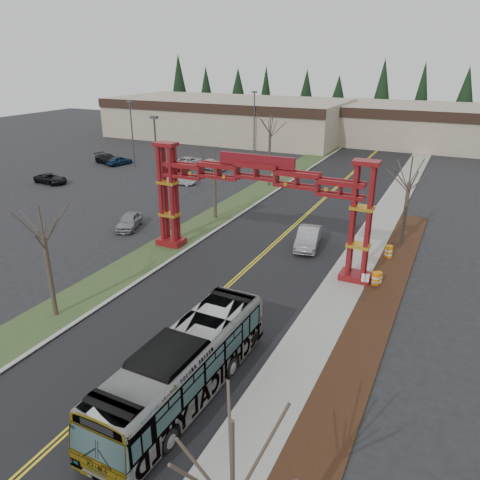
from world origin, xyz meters
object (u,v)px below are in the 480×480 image
Objects in this scene: bare_tree_right_far at (409,183)px; street_sign at (365,282)px; parked_car_mid_a at (176,169)px; bare_tree_median_mid at (214,168)px; barrel_north at (389,252)px; retail_building_east at (446,126)px; parked_car_far_c at (108,159)px; parked_car_far_a at (212,165)px; bare_tree_median_near at (43,237)px; parked_car_near_c at (51,179)px; light_pole_near at (156,155)px; transit_bus at (184,367)px; silver_sedan at (308,238)px; parked_car_mid_b at (120,160)px; gateway_arch at (256,189)px; light_pole_far at (254,117)px; barrel_mid at (378,278)px; barrel_south at (376,279)px; parked_car_far_b at (189,161)px; parked_car_near_a at (129,221)px; retail_building_west at (228,118)px; bare_tree_median_far at (270,134)px; light_pole_mid at (132,129)px.

street_sign is (-0.78, -12.06, -3.96)m from bare_tree_right_far.
parked_car_mid_a is at bearing 140.67° from street_sign.
parked_car_mid_a is 0.58× the size of bare_tree_right_far.
bare_tree_median_mid is 6.57× the size of barrel_north.
parked_car_far_c is at bearing -139.40° from retail_building_east.
parked_car_far_a is 3.95× the size of barrel_north.
parked_car_mid_a is at bearing -129.42° from retail_building_east.
parked_car_near_c is at bearing 136.81° from bare_tree_median_near.
retail_building_east is at bearing 63.99° from light_pole_near.
transit_bus is 1.63× the size of bare_tree_median_near.
retail_building_east is at bearing 89.31° from street_sign.
silver_sedan is at bearing -99.42° from parked_car_far_c.
parked_car_near_c is 1.05× the size of parked_car_far_a.
parked_car_mid_b reaches higher than parked_car_mid_a.
silver_sedan reaches higher than parked_car_far_a.
light_pole_far reaches higher than gateway_arch.
barrel_south is at bearing -112.77° from barrel_mid.
street_sign is (31.47, -25.78, 0.88)m from parked_car_mid_a.
bare_tree_right_far is 44.36m from light_pole_far.
parked_car_far_b is (-4.21, 0.79, 0.00)m from parked_car_far_a.
bare_tree_right_far is 10.22m from barrel_mid.
bare_tree_median_mid is at bearing 154.79° from barrel_south.
parked_car_near_a is 4.01× the size of barrel_south.
light_pole_near reaches higher than barrel_north.
parked_car_far_c is 0.66× the size of bare_tree_right_far.
gateway_arch is 2.36× the size of bare_tree_right_far.
transit_bus is 2.60× the size of parked_car_near_c.
barrel_north is (32.50, -22.27, -0.17)m from parked_car_far_b.
gateway_arch is 13.46m from bare_tree_right_far.
retail_building_west reaches higher than bare_tree_median_mid.
retail_building_east is at bearing -36.03° from parked_car_near_c.
gateway_arch is 0.48× the size of retail_building_east.
bare_tree_median_near is (-10.85, -17.89, 4.50)m from silver_sedan.
bare_tree_median_far is (26.95, -1.24, 5.77)m from parked_car_far_c.
street_sign reaches higher than parked_car_mid_a.
bare_tree_right_far is at bearing -36.23° from bare_tree_median_far.
parked_car_far_c is 4.62× the size of barrel_north.
gateway_arch is at bearing -138.03° from bare_tree_right_far.
retail_building_east is 8.69× the size of parked_car_far_a.
parked_car_near_a is (-23.96, -60.12, -2.79)m from retail_building_east.
light_pole_mid is 4.43× the size of street_sign.
parked_car_mid_b is (-32.85, 23.54, -5.30)m from gateway_arch.
parked_car_near_a is 9.04m from light_pole_near.
gateway_arch is 1.90× the size of light_pole_near.
parked_car_mid_b is at bearing -138.12° from retail_building_east.
parked_car_far_a reaches higher than parked_car_mid_a.
barrel_south is at bearing -1.41° from gateway_arch.
bare_tree_median_far reaches higher than parked_car_far_c.
parked_car_far_c is (-34.95, 23.42, -5.24)m from gateway_arch.
bare_tree_median_far is 0.88× the size of light_pole_far.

